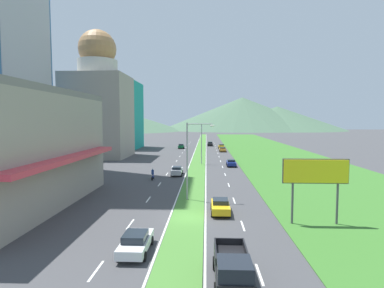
{
  "coord_description": "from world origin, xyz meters",
  "views": [
    {
      "loc": [
        1.8,
        -30.03,
        9.47
      ],
      "look_at": [
        -1.04,
        32.83,
        4.73
      ],
      "focal_mm": 29.72,
      "sensor_mm": 36.0,
      "label": 1
    }
  ],
  "objects_px": {
    "car_5": "(136,242)",
    "car_7": "(181,146)",
    "car_3": "(220,206)",
    "motorcycle_rider": "(153,175)",
    "billboard_roadside": "(316,174)",
    "car_6": "(223,149)",
    "car_2": "(231,163)",
    "street_lamp_mid": "(200,140)",
    "car_0": "(221,146)",
    "pickup_truck_0": "(233,269)",
    "car_1": "(210,144)",
    "car_4": "(177,171)",
    "street_lamp_near": "(190,155)"
  },
  "relations": [
    {
      "from": "car_7",
      "to": "car_0",
      "type": "bearing_deg",
      "value": -87.6
    },
    {
      "from": "car_0",
      "to": "motorcycle_rider",
      "type": "distance_m",
      "value": 57.79
    },
    {
      "from": "car_2",
      "to": "car_3",
      "type": "height_order",
      "value": "car_3"
    },
    {
      "from": "car_6",
      "to": "motorcycle_rider",
      "type": "distance_m",
      "value": 47.36
    },
    {
      "from": "car_0",
      "to": "car_4",
      "type": "height_order",
      "value": "car_4"
    },
    {
      "from": "car_2",
      "to": "car_6",
      "type": "xyz_separation_m",
      "value": [
        -0.21,
        30.16,
        -0.01
      ]
    },
    {
      "from": "car_0",
      "to": "car_3",
      "type": "relative_size",
      "value": 0.98
    },
    {
      "from": "car_3",
      "to": "car_7",
      "type": "bearing_deg",
      "value": -172.37
    },
    {
      "from": "street_lamp_mid",
      "to": "car_0",
      "type": "bearing_deg",
      "value": 80.27
    },
    {
      "from": "car_0",
      "to": "car_6",
      "type": "xyz_separation_m",
      "value": [
        -0.15,
        -10.75,
        -0.04
      ]
    },
    {
      "from": "street_lamp_mid",
      "to": "car_3",
      "type": "bearing_deg",
      "value": -85.45
    },
    {
      "from": "car_2",
      "to": "motorcycle_rider",
      "type": "height_order",
      "value": "motorcycle_rider"
    },
    {
      "from": "car_5",
      "to": "car_2",
      "type": "bearing_deg",
      "value": -13.25
    },
    {
      "from": "car_2",
      "to": "pickup_truck_0",
      "type": "bearing_deg",
      "value": -4.34
    },
    {
      "from": "car_3",
      "to": "motorcycle_rider",
      "type": "distance_m",
      "value": 20.52
    },
    {
      "from": "billboard_roadside",
      "to": "car_6",
      "type": "bearing_deg",
      "value": 94.24
    },
    {
      "from": "car_6",
      "to": "motorcycle_rider",
      "type": "relative_size",
      "value": 2.01
    },
    {
      "from": "car_5",
      "to": "car_6",
      "type": "bearing_deg",
      "value": -7.73
    },
    {
      "from": "car_1",
      "to": "car_4",
      "type": "height_order",
      "value": "car_1"
    },
    {
      "from": "street_lamp_near",
      "to": "car_2",
      "type": "height_order",
      "value": "street_lamp_near"
    },
    {
      "from": "car_0",
      "to": "car_4",
      "type": "relative_size",
      "value": 0.87
    },
    {
      "from": "street_lamp_near",
      "to": "car_6",
      "type": "bearing_deg",
      "value": 83.33
    },
    {
      "from": "street_lamp_mid",
      "to": "car_7",
      "type": "relative_size",
      "value": 2.01
    },
    {
      "from": "street_lamp_mid",
      "to": "pickup_truck_0",
      "type": "relative_size",
      "value": 1.62
    },
    {
      "from": "street_lamp_near",
      "to": "car_4",
      "type": "height_order",
      "value": "street_lamp_near"
    },
    {
      "from": "street_lamp_near",
      "to": "car_1",
      "type": "height_order",
      "value": "street_lamp_near"
    },
    {
      "from": "car_2",
      "to": "car_5",
      "type": "bearing_deg",
      "value": -13.25
    },
    {
      "from": "car_1",
      "to": "car_6",
      "type": "xyz_separation_m",
      "value": [
        3.49,
        -21.33,
        -0.08
      ]
    },
    {
      "from": "car_6",
      "to": "car_7",
      "type": "height_order",
      "value": "car_7"
    },
    {
      "from": "billboard_roadside",
      "to": "car_3",
      "type": "relative_size",
      "value": 1.44
    },
    {
      "from": "street_lamp_mid",
      "to": "car_0",
      "type": "relative_size",
      "value": 2.15
    },
    {
      "from": "street_lamp_near",
      "to": "car_0",
      "type": "bearing_deg",
      "value": 84.24
    },
    {
      "from": "car_5",
      "to": "car_7",
      "type": "height_order",
      "value": "car_7"
    },
    {
      "from": "street_lamp_near",
      "to": "car_3",
      "type": "height_order",
      "value": "street_lamp_near"
    },
    {
      "from": "street_lamp_mid",
      "to": "car_2",
      "type": "xyz_separation_m",
      "value": [
        6.55,
        -3.05,
        -4.38
      ]
    },
    {
      "from": "street_lamp_mid",
      "to": "motorcycle_rider",
      "type": "bearing_deg",
      "value": -111.17
    },
    {
      "from": "car_2",
      "to": "car_4",
      "type": "height_order",
      "value": "car_4"
    },
    {
      "from": "street_lamp_near",
      "to": "billboard_roadside",
      "type": "relative_size",
      "value": 1.52
    },
    {
      "from": "car_6",
      "to": "car_1",
      "type": "bearing_deg",
      "value": -170.71
    },
    {
      "from": "street_lamp_mid",
      "to": "motorcycle_rider",
      "type": "xyz_separation_m",
      "value": [
        -7.09,
        -18.31,
        -4.36
      ]
    },
    {
      "from": "car_2",
      "to": "car_4",
      "type": "bearing_deg",
      "value": -42.79
    },
    {
      "from": "car_5",
      "to": "car_7",
      "type": "relative_size",
      "value": 1.06
    },
    {
      "from": "car_2",
      "to": "car_4",
      "type": "relative_size",
      "value": 0.94
    },
    {
      "from": "car_3",
      "to": "motorcycle_rider",
      "type": "xyz_separation_m",
      "value": [
        -9.98,
        17.94,
        -0.0
      ]
    },
    {
      "from": "car_4",
      "to": "motorcycle_rider",
      "type": "xyz_separation_m",
      "value": [
        -3.49,
        -4.29,
        -0.03
      ]
    },
    {
      "from": "car_0",
      "to": "pickup_truck_0",
      "type": "bearing_deg",
      "value": -2.29
    },
    {
      "from": "billboard_roadside",
      "to": "car_7",
      "type": "bearing_deg",
      "value": 103.38
    },
    {
      "from": "car_1",
      "to": "car_4",
      "type": "xyz_separation_m",
      "value": [
        -6.46,
        -62.45,
        -0.01
      ]
    },
    {
      "from": "car_6",
      "to": "car_2",
      "type": "bearing_deg",
      "value": 0.39
    },
    {
      "from": "car_0",
      "to": "car_3",
      "type": "xyz_separation_m",
      "value": [
        -3.6,
        -74.11,
        -0.0
      ]
    }
  ]
}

